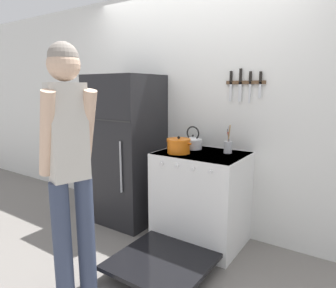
# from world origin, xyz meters

# --- Properties ---
(ground_plane) EXTENTS (14.00, 14.00, 0.00)m
(ground_plane) POSITION_xyz_m (0.00, 0.00, 0.00)
(ground_plane) COLOR slate
(wall_back) EXTENTS (10.00, 0.06, 2.55)m
(wall_back) POSITION_xyz_m (0.00, 0.03, 1.27)
(wall_back) COLOR silver
(wall_back) RESTS_ON ground_plane
(refrigerator) EXTENTS (0.71, 0.66, 1.65)m
(refrigerator) POSITION_xyz_m (-0.66, -0.32, 0.83)
(refrigerator) COLOR black
(refrigerator) RESTS_ON ground_plane
(stove_range) EXTENTS (0.82, 1.36, 0.90)m
(stove_range) POSITION_xyz_m (0.30, -0.35, 0.45)
(stove_range) COLOR white
(stove_range) RESTS_ON ground_plane
(dutch_oven_pot) EXTENTS (0.27, 0.23, 0.16)m
(dutch_oven_pot) POSITION_xyz_m (0.12, -0.44, 0.97)
(dutch_oven_pot) COLOR orange
(dutch_oven_pot) RESTS_ON stove_range
(tea_kettle) EXTENTS (0.23, 0.19, 0.23)m
(tea_kettle) POSITION_xyz_m (0.13, -0.19, 0.97)
(tea_kettle) COLOR silver
(tea_kettle) RESTS_ON stove_range
(utensil_jar) EXTENTS (0.08, 0.08, 0.27)m
(utensil_jar) POSITION_xyz_m (0.50, -0.18, 0.97)
(utensil_jar) COLOR #B7BABF
(utensil_jar) RESTS_ON stove_range
(person) EXTENTS (0.37, 0.43, 1.81)m
(person) POSITION_xyz_m (-0.10, -1.53, 1.03)
(person) COLOR #38425B
(person) RESTS_ON ground_plane
(wall_knife_strip) EXTENTS (0.38, 0.03, 0.32)m
(wall_knife_strip) POSITION_xyz_m (0.58, -0.02, 1.57)
(wall_knife_strip) COLOR brown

